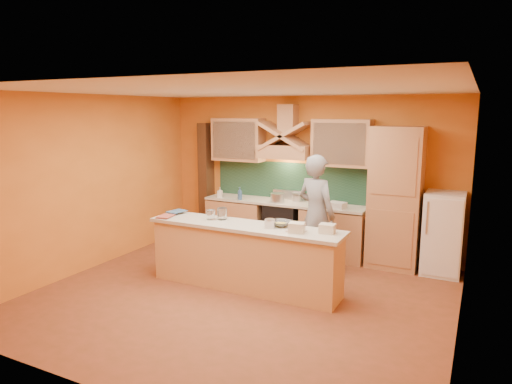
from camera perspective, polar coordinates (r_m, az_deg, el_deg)
The scene contains 36 objects.
floor at distance 6.51m, azimuth -1.88°, elevation -12.85°, with size 5.50×5.00×0.01m, color brown.
ceiling at distance 6.00m, azimuth -2.04°, elevation 12.61°, with size 5.50×5.00×0.01m, color white.
wall_back at distance 8.35m, azimuth 6.25°, elevation 2.23°, with size 5.50×0.02×2.80m, color orange.
wall_front at distance 4.14m, azimuth -18.78°, elevation -6.44°, with size 5.50×0.02×2.80m, color orange.
wall_left at distance 7.78m, azimuth -20.07°, elevation 1.08°, with size 0.02×5.00×2.80m, color orange.
wall_right at distance 5.39m, azimuth 24.75°, elevation -3.04°, with size 0.02×5.00×2.80m, color orange.
base_cabinet_left at distance 8.78m, azimuth -2.25°, elevation -3.78°, with size 1.10×0.60×0.86m, color tan.
base_cabinet_right at distance 8.07m, azimuth 9.72°, elevation -5.18°, with size 1.10×0.60×0.86m, color tan.
counter_top at distance 8.27m, azimuth 3.51°, elevation -1.32°, with size 3.00×0.62×0.04m, color beige.
stove at distance 8.37m, azimuth 3.47°, elevation -4.34°, with size 0.60×0.58×0.90m, color black.
backsplash at distance 8.47m, azimuth 4.29°, elevation 1.35°, with size 3.00×0.03×0.70m, color #1B3D2C.
range_hood at distance 8.18m, azimuth 3.71°, elevation 5.07°, with size 0.92×0.50×0.24m, color tan.
hood_chimney at distance 8.25m, azimuth 4.03°, elevation 9.14°, with size 0.30×0.30×0.50m, color tan.
upper_cabinet_left at distance 8.67m, azimuth -2.22°, elevation 6.56°, with size 1.00×0.35×0.80m, color tan.
upper_cabinet_right at distance 7.91m, azimuth 10.67°, elevation 6.05°, with size 1.00×0.35×0.80m, color tan.
pantry_column at distance 7.69m, azimuth 17.02°, elevation -0.73°, with size 0.80×0.60×2.30m, color tan.
fridge at distance 7.72m, azimuth 22.34°, elevation -4.83°, with size 0.58×0.60×1.30m, color white.
trim_column_left at distance 9.17m, azimuth -6.22°, elevation 1.36°, with size 0.20×0.30×2.30m, color #472816.
island_body at distance 6.64m, azimuth -1.43°, elevation -8.30°, with size 2.80×0.55×0.88m, color #E1AE73.
island_top at distance 6.51m, azimuth -1.44°, elevation -4.29°, with size 2.90×0.62×0.05m, color beige.
person at distance 7.20m, azimuth 7.54°, elevation -2.79°, with size 0.69×0.45×1.88m, color gray.
pot_large at distance 8.18m, azimuth 2.71°, elevation -0.83°, with size 0.25×0.25×0.17m, color #B1B1B8.
pot_small at distance 8.31m, azimuth 5.16°, elevation -0.81°, with size 0.18×0.18×0.14m, color #BBBCC3.
soap_bottle_a at distance 8.63m, azimuth -4.53°, elevation -0.05°, with size 0.09×0.09×0.19m, color silver.
soap_bottle_b at distance 8.38m, azimuth -2.03°, elevation -0.19°, with size 0.09×0.09×0.24m, color #305384.
bowl_back at distance 7.93m, azimuth 8.96°, elevation -1.50°, with size 0.24×0.24×0.08m, color white.
dish_rack at distance 7.80m, azimuth 10.08°, elevation -1.63°, with size 0.28×0.22×0.10m, color silver.
book_lower at distance 7.11m, azimuth -11.95°, elevation -2.95°, with size 0.20×0.27×0.03m, color #B45140.
book_upper at distance 7.35m, azimuth -10.43°, elevation -2.31°, with size 0.21×0.28×0.02m, color #3E628A.
jar_large at distance 6.80m, azimuth -4.27°, elevation -2.72°, with size 0.15×0.15×0.17m, color white.
jar_small at distance 6.82m, azimuth -5.67°, elevation -2.83°, with size 0.13×0.13×0.14m, color white.
kitchen_scale at distance 6.31m, azimuth 1.72°, elevation -4.00°, with size 0.13×0.13×0.11m, color silver.
mixing_bowl at distance 6.41m, azimuth 3.09°, elevation -3.95°, with size 0.31×0.31×0.08m, color silver.
cloth at distance 6.15m, azimuth 5.05°, elevation -4.86°, with size 0.24×0.18×0.02m, color beige.
grocery_bag_a at distance 6.09m, azimuth 5.12°, elevation -4.46°, with size 0.21×0.16×0.13m, color beige.
grocery_bag_b at distance 6.11m, azimuth 8.90°, elevation -4.54°, with size 0.20×0.16×0.12m, color beige.
Camera 1 is at (2.86, -5.26, 2.54)m, focal length 32.00 mm.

